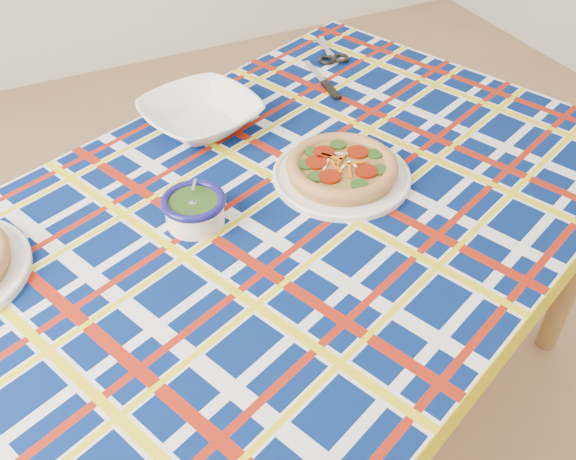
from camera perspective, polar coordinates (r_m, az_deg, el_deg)
name	(u,v)px	position (r m, az deg, el deg)	size (l,w,h in m)	color
floor	(314,323)	(2.07, 2.31, -8.24)	(4.00, 4.00, 0.00)	#956E4D
dining_table	(282,239)	(1.35, -0.57, -0.83)	(1.84, 1.52, 0.74)	brown
tablecloth	(282,231)	(1.33, -0.57, -0.05)	(1.61, 1.02, 0.10)	#04174F
main_focaccia_plate	(342,167)	(1.37, 4.83, 5.57)	(0.31, 0.31, 0.06)	olive
pesto_bowl	(194,208)	(1.26, -8.34, 1.98)	(0.13, 0.13, 0.08)	#17320D
serving_bowl	(201,115)	(1.55, -7.75, 10.08)	(0.27, 0.27, 0.07)	white
table_knife	(316,72)	(1.79, 2.48, 13.83)	(0.24, 0.02, 0.01)	silver
kitchen_scissors	(325,47)	(1.92, 3.33, 15.92)	(0.20, 0.09, 0.02)	silver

